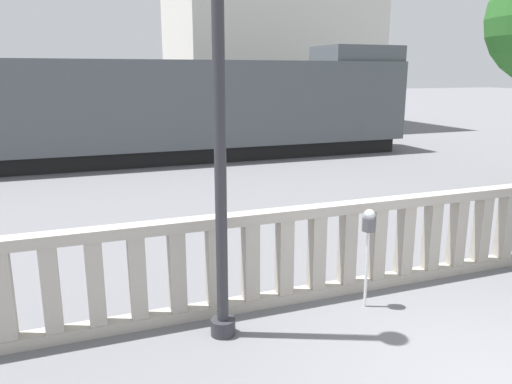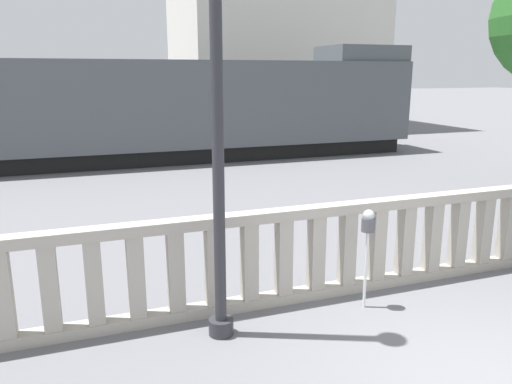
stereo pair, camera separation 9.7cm
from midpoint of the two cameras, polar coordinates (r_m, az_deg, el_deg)
The scene contains 5 objects.
balustrade at distance 7.42m, azimuth 11.68°, elevation -6.03°, with size 16.93×0.24×1.34m.
lamppost at distance 5.54m, azimuth -4.81°, elevation 13.96°, with size 0.34×0.34×5.72m.
parking_meter at distance 6.74m, azimuth 12.35°, elevation -4.10°, with size 0.18×0.18×1.38m.
train_near at distance 17.87m, azimuth -26.40°, elevation 8.05°, with size 28.64×2.62×4.12m.
building_block at distance 29.56m, azimuth 1.38°, elevation 21.03°, with size 10.61×7.72×13.95m.
Camera 1 is at (-3.86, -3.14, 3.12)m, focal length 35.00 mm.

